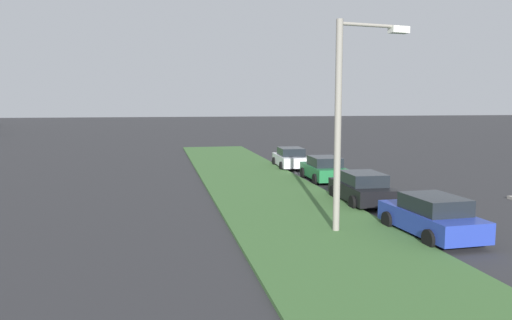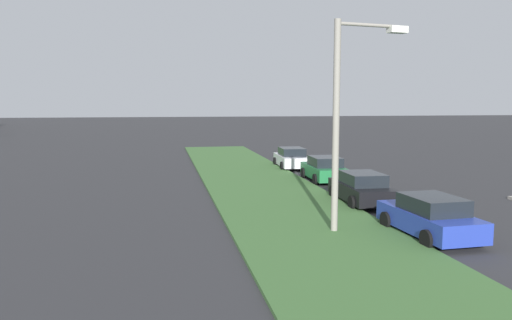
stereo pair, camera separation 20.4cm
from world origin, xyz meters
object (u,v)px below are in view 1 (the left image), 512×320
(parked_car_black, at_px, (362,188))
(parked_car_white, at_px, (290,158))
(parked_car_blue, at_px, (431,217))
(streetlight, at_px, (347,110))
(parked_car_green, at_px, (324,169))

(parked_car_black, bearing_deg, parked_car_white, 1.26)
(parked_car_blue, distance_m, streetlight, 4.72)
(parked_car_white, bearing_deg, parked_car_blue, -177.08)
(parked_car_black, distance_m, parked_car_green, 6.75)
(parked_car_blue, bearing_deg, parked_car_green, -4.54)
(parked_car_blue, height_order, parked_car_black, same)
(parked_car_black, relative_size, streetlight, 0.58)
(parked_car_blue, distance_m, parked_car_white, 18.72)
(parked_car_blue, relative_size, parked_car_black, 1.01)
(parked_car_green, bearing_deg, parked_car_white, 5.62)
(parked_car_green, relative_size, streetlight, 0.58)
(parked_car_green, xyz_separation_m, streetlight, (-11.54, 3.12, 3.67))
(parked_car_black, distance_m, parked_car_white, 12.81)
(parked_car_green, height_order, streetlight, streetlight)
(parked_car_green, distance_m, streetlight, 12.50)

